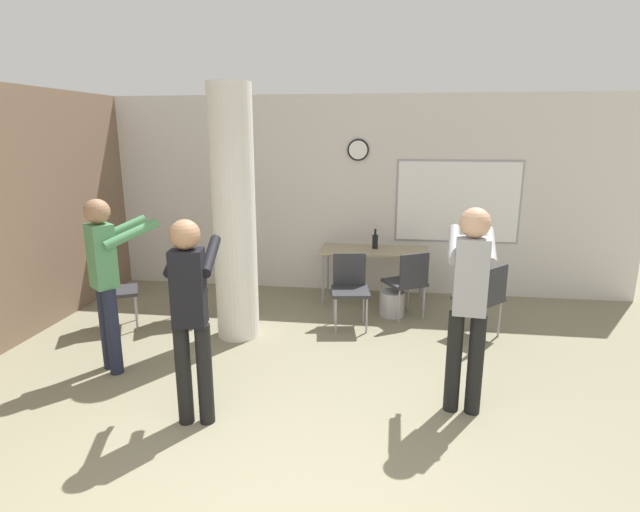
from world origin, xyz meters
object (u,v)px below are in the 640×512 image
object	(u,v)px
chair_by_left_wall	(111,287)
chair_table_front	(350,285)
folding_table	(374,253)
chair_mid_room	(484,295)
chair_near_pillar	(182,282)
person_playing_front	(191,307)
person_watching_back	(106,272)
chair_table_right	(408,280)
person_playing_side	(469,295)
bottle_on_table	(375,241)

from	to	relation	value
chair_by_left_wall	chair_table_front	world-z (taller)	same
folding_table	chair_by_left_wall	xyz separation A→B (m)	(-3.04, -1.43, -0.17)
chair_mid_room	chair_near_pillar	world-z (taller)	same
person_playing_front	chair_by_left_wall	bearing A→B (deg)	134.52
folding_table	chair_near_pillar	distance (m)	2.56
chair_mid_room	person_watching_back	distance (m)	3.99
person_playing_front	person_watching_back	xyz separation A→B (m)	(-1.14, 0.75, 0.02)
chair_mid_room	chair_table_front	xyz separation A→B (m)	(-1.53, 0.17, 0.00)
chair_near_pillar	chair_by_left_wall	world-z (taller)	same
chair_near_pillar	chair_by_left_wall	xyz separation A→B (m)	(-0.74, -0.32, 0.00)
folding_table	chair_table_front	bearing A→B (deg)	-104.53
chair_table_right	chair_mid_room	bearing A→B (deg)	-30.92
person_playing_side	person_playing_front	world-z (taller)	person_playing_side
chair_table_front	person_playing_side	xyz separation A→B (m)	(1.10, -1.77, 0.51)
chair_mid_room	bottle_on_table	bearing A→B (deg)	137.14
chair_near_pillar	person_playing_side	xyz separation A→B (m)	(3.15, -1.61, 0.51)
chair_near_pillar	chair_by_left_wall	bearing A→B (deg)	-156.30
bottle_on_table	chair_table_front	size ratio (longest dim) A/B	0.31
person_playing_side	chair_by_left_wall	bearing A→B (deg)	161.69
chair_table_right	chair_near_pillar	xyz separation A→B (m)	(-2.75, -0.48, 0.00)
chair_table_front	person_playing_front	bearing A→B (deg)	-115.39
folding_table	chair_by_left_wall	bearing A→B (deg)	-154.85
chair_mid_room	chair_by_left_wall	size ratio (longest dim) A/B	1.00
chair_table_right	bottle_on_table	bearing A→B (deg)	122.73
chair_table_right	person_playing_side	distance (m)	2.19
chair_table_front	person_playing_front	size ratio (longest dim) A/B	0.52
bottle_on_table	chair_mid_room	bearing A→B (deg)	-42.86
chair_mid_room	person_playing_side	size ratio (longest dim) A/B	0.50
folding_table	bottle_on_table	bearing A→B (deg)	78.00
chair_near_pillar	person_watching_back	world-z (taller)	person_watching_back
chair_table_front	bottle_on_table	bearing A→B (deg)	75.61
bottle_on_table	chair_mid_room	xyz separation A→B (m)	(1.27, -1.18, -0.33)
chair_by_left_wall	person_playing_front	bearing A→B (deg)	-45.48
bottle_on_table	chair_by_left_wall	distance (m)	3.41
chair_mid_room	person_playing_front	world-z (taller)	person_playing_front
bottle_on_table	chair_by_left_wall	size ratio (longest dim) A/B	0.31
chair_mid_room	person_watching_back	size ratio (longest dim) A/B	0.51
bottle_on_table	person_watching_back	xyz separation A→B (m)	(-2.46, -2.49, 0.16)
chair_table_right	chair_by_left_wall	world-z (taller)	same
chair_near_pillar	person_watching_back	xyz separation A→B (m)	(-0.15, -1.33, 0.49)
bottle_on_table	person_watching_back	bearing A→B (deg)	-134.65
chair_table_right	chair_near_pillar	bearing A→B (deg)	-170.08
folding_table	person_watching_back	distance (m)	3.47
person_playing_front	person_watching_back	distance (m)	1.37
chair_mid_room	person_playing_side	distance (m)	1.73
folding_table	chair_table_right	xyz separation A→B (m)	(0.45, -0.62, -0.17)
chair_table_front	person_playing_front	xyz separation A→B (m)	(-1.06, -2.24, 0.47)
bottle_on_table	person_watching_back	world-z (taller)	person_watching_back
chair_mid_room	person_playing_front	bearing A→B (deg)	-141.40
chair_mid_room	person_playing_front	xyz separation A→B (m)	(-2.59, -2.07, 0.47)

